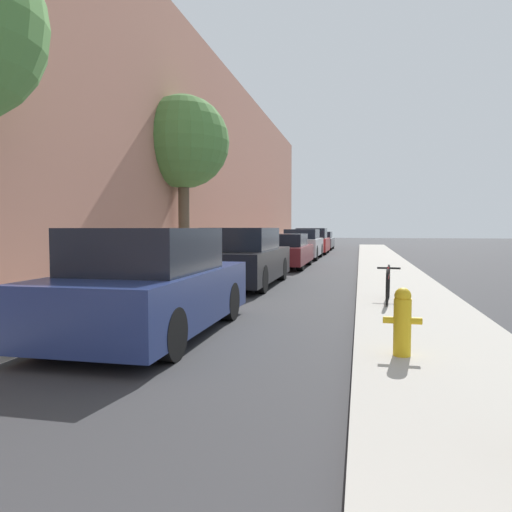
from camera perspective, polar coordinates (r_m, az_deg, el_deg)
name	(u,v)px	position (r m, az deg, el deg)	size (l,w,h in m)	color
ground_plane	(298,274)	(15.62, 4.99, -2.18)	(120.00, 120.00, 0.00)	#333335
sidewalk_left	(212,271)	(16.24, -5.22, -1.76)	(2.00, 52.00, 0.12)	#ADA89E
sidewalk_right	(391,274)	(15.52, 15.68, -2.10)	(2.00, 52.00, 0.12)	#ADA89E
building_facade_left	(173,145)	(16.86, -9.79, 12.84)	(0.70, 52.00, 8.59)	tan
parked_car_navy	(151,286)	(6.85, -12.32, -3.44)	(1.74, 4.00, 1.49)	black
parked_car_black	(244,258)	(12.50, -1.48, -0.28)	(1.73, 4.69, 1.50)	black
parked_car_maroon	(283,251)	(18.25, 3.24, 0.59)	(1.86, 4.45, 1.28)	black
parked_car_silver	(303,244)	(23.55, 5.55, 1.37)	(1.68, 4.54, 1.44)	black
parked_car_red	(312,242)	(28.35, 6.64, 1.68)	(1.86, 3.91, 1.49)	black
parked_car_grey	(320,241)	(33.89, 7.56, 1.81)	(1.84, 4.33, 1.25)	black
street_tree_far	(183,143)	(15.69, -8.61, 13.08)	(2.89, 2.89, 5.53)	brown
fire_hydrant	(402,321)	(5.44, 16.95, -7.36)	(0.40, 0.19, 0.74)	gold
bicycle	(388,283)	(9.31, 15.38, -3.16)	(0.44, 1.63, 0.66)	black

